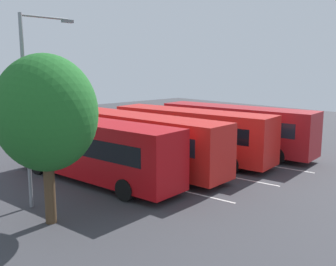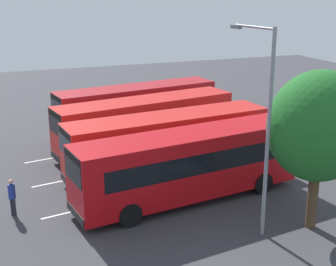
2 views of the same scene
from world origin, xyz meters
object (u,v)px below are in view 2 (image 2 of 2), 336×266
depot_tree (319,127)px  bus_far_left (137,108)px  bus_far_right (189,164)px  pedestrian (12,194)px  bus_center_right (168,142)px  bus_center_left (145,123)px  street_lamp (265,120)px

depot_tree → bus_far_left: bearing=-80.0°
bus_far_right → depot_tree: depot_tree is taller
bus_far_left → pedestrian: bearing=39.1°
bus_center_right → bus_far_left: bearing=-101.1°
pedestrian → bus_center_right: bearing=-25.3°
pedestrian → depot_tree: bearing=-65.1°
bus_center_left → depot_tree: 12.55m
pedestrian → depot_tree: size_ratio=0.26×
bus_center_left → bus_far_right: (0.33, 7.37, 0.00)m
bus_far_right → pedestrian: size_ratio=6.58×
bus_far_left → pedestrian: (9.02, 9.97, -0.82)m
bus_far_right → bus_center_left: bearing=-100.1°
bus_far_left → depot_tree: depot_tree is taller
bus_far_left → bus_center_right: bearing=75.9°
street_lamp → bus_center_left: bearing=-1.3°
bus_center_left → pedestrian: bus_center_left is taller
pedestrian → street_lamp: street_lamp is taller
bus_far_left → bus_center_left: bearing=71.1°
bus_center_left → street_lamp: size_ratio=1.36×
bus_center_right → street_lamp: bearing=93.6°
bus_far_right → street_lamp: (-1.50, 3.96, 3.02)m
bus_center_right → pedestrian: size_ratio=6.56×
bus_center_left → bus_center_right: 4.02m
bus_far_left → bus_center_right: size_ratio=1.00×
street_lamp → bus_center_right: bearing=2.2°
pedestrian → depot_tree: depot_tree is taller
bus_far_right → pedestrian: bus_far_right is taller
bus_center_left → bus_center_right: same height
bus_center_left → pedestrian: 10.34m
bus_center_left → bus_center_right: size_ratio=1.00×
bus_far_right → street_lamp: 5.20m
pedestrian → bus_far_right: bearing=-48.5°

